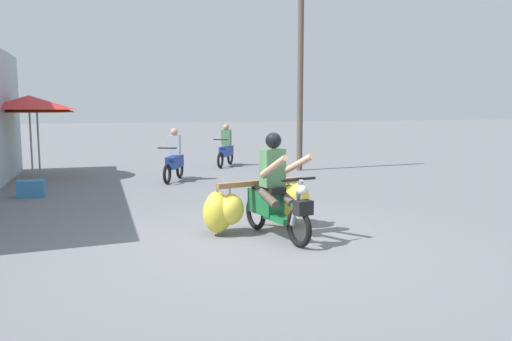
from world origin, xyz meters
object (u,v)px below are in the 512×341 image
Objects in this scene: motorbike_distant_ahead_left at (174,160)px; market_umbrella_near_shop at (37,106)px; motorbike_distant_ahead_right at (226,149)px; produce_crate at (31,188)px; utility_pole at (300,74)px; market_umbrella_further_along at (29,102)px; motorbike_main_loaded at (265,201)px.

market_umbrella_near_shop is (-3.51, 1.83, 1.43)m from motorbike_distant_ahead_left.
motorbike_distant_ahead_right is 5.92m from market_umbrella_near_shop.
produce_crate is (-5.50, -4.38, -0.39)m from motorbike_distant_ahead_right.
motorbike_distant_ahead_right is 3.54m from utility_pole.
market_umbrella_further_along is 0.41× the size of utility_pole.
utility_pole is (4.04, 1.10, 2.38)m from motorbike_distant_ahead_left.
market_umbrella_further_along is at bearing 95.68° from produce_crate.
utility_pole reaches higher than market_umbrella_further_along.
motorbike_distant_ahead_left is at bearing -27.50° from market_umbrella_near_shop.
utility_pole is (7.41, 2.59, 2.77)m from produce_crate.
market_umbrella_further_along is 3.50m from produce_crate.
motorbike_distant_ahead_right is 0.60× the size of market_umbrella_further_along.
motorbike_main_loaded is 8.96m from market_umbrella_near_shop.
motorbike_distant_ahead_right is at bearing 79.85° from motorbike_main_loaded.
market_umbrella_further_along is at bearing 119.40° from motorbike_main_loaded.
motorbike_distant_ahead_left is 4.21m from market_umbrella_further_along.
utility_pole is (3.50, 7.12, 2.47)m from motorbike_main_loaded.
market_umbrella_further_along is at bearing 177.48° from utility_pole.
motorbike_distant_ahead_left is 0.68× the size of market_umbrella_near_shop.
market_umbrella_near_shop is at bearing 152.50° from motorbike_distant_ahead_left.
motorbike_distant_ahead_left is 0.62× the size of market_umbrella_further_along.
market_umbrella_near_shop is 7.65m from utility_pole.
motorbike_distant_ahead_left is at bearing -164.77° from utility_pole.
motorbike_distant_ahead_left is 0.25× the size of utility_pole.
motorbike_distant_ahead_right is at bearing 53.49° from motorbike_distant_ahead_left.
motorbike_main_loaded is 1.34× the size of motorbike_distant_ahead_left.
motorbike_distant_ahead_right is 2.55× the size of produce_crate.
motorbike_distant_ahead_right is (2.14, 2.89, 0.00)m from motorbike_distant_ahead_left.
market_umbrella_near_shop is 3.79m from produce_crate.
market_umbrella_further_along is (-5.79, -1.45, 1.51)m from motorbike_distant_ahead_right.
motorbike_distant_ahead_left is 4.21m from market_umbrella_near_shop.
motorbike_main_loaded is at bearing -49.18° from produce_crate.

